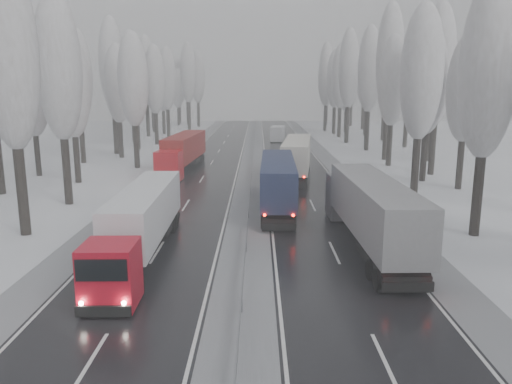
{
  "coord_description": "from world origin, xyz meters",
  "views": [
    {
      "loc": [
        0.72,
        -16.12,
        9.6
      ],
      "look_at": [
        0.59,
        19.0,
        2.2
      ],
      "focal_mm": 35.0,
      "sensor_mm": 36.0,
      "label": 1
    }
  ],
  "objects_px": {
    "truck_cream_box": "(297,155)",
    "box_truck_distant": "(278,133)",
    "truck_red_red": "(183,150)",
    "truck_red_white": "(142,219)",
    "truck_blue_box": "(277,179)",
    "truck_grey_tarp": "(369,207)"
  },
  "relations": [
    {
      "from": "truck_grey_tarp",
      "to": "truck_red_white",
      "type": "bearing_deg",
      "value": -173.52
    },
    {
      "from": "truck_grey_tarp",
      "to": "truck_red_white",
      "type": "distance_m",
      "value": 13.45
    },
    {
      "from": "truck_red_red",
      "to": "box_truck_distant",
      "type": "bearing_deg",
      "value": 73.73
    },
    {
      "from": "truck_grey_tarp",
      "to": "box_truck_distant",
      "type": "relative_size",
      "value": 2.26
    },
    {
      "from": "truck_cream_box",
      "to": "truck_red_white",
      "type": "bearing_deg",
      "value": -105.66
    },
    {
      "from": "truck_blue_box",
      "to": "box_truck_distant",
      "type": "distance_m",
      "value": 51.25
    },
    {
      "from": "truck_blue_box",
      "to": "truck_cream_box",
      "type": "distance_m",
      "value": 14.34
    },
    {
      "from": "truck_red_white",
      "to": "truck_blue_box",
      "type": "bearing_deg",
      "value": 55.11
    },
    {
      "from": "truck_blue_box",
      "to": "truck_cream_box",
      "type": "bearing_deg",
      "value": 80.61
    },
    {
      "from": "truck_cream_box",
      "to": "box_truck_distant",
      "type": "xyz_separation_m",
      "value": [
        -0.61,
        37.12,
        -1.07
      ]
    },
    {
      "from": "truck_cream_box",
      "to": "truck_red_white",
      "type": "relative_size",
      "value": 1.1
    },
    {
      "from": "truck_red_white",
      "to": "truck_red_red",
      "type": "height_order",
      "value": "truck_red_red"
    },
    {
      "from": "truck_red_white",
      "to": "truck_cream_box",
      "type": "bearing_deg",
      "value": 66.54
    },
    {
      "from": "truck_grey_tarp",
      "to": "truck_blue_box",
      "type": "height_order",
      "value": "truck_grey_tarp"
    },
    {
      "from": "truck_cream_box",
      "to": "truck_red_red",
      "type": "bearing_deg",
      "value": 170.36
    },
    {
      "from": "truck_red_red",
      "to": "truck_red_white",
      "type": "bearing_deg",
      "value": -81.94
    },
    {
      "from": "truck_blue_box",
      "to": "truck_red_red",
      "type": "xyz_separation_m",
      "value": [
        -10.27,
        17.91,
        0.05
      ]
    },
    {
      "from": "truck_cream_box",
      "to": "box_truck_distant",
      "type": "relative_size",
      "value": 2.21
    },
    {
      "from": "truck_blue_box",
      "to": "truck_red_white",
      "type": "distance_m",
      "value": 14.65
    },
    {
      "from": "truck_grey_tarp",
      "to": "box_truck_distant",
      "type": "distance_m",
      "value": 61.55
    },
    {
      "from": "box_truck_distant",
      "to": "truck_red_white",
      "type": "relative_size",
      "value": 0.5
    },
    {
      "from": "truck_grey_tarp",
      "to": "box_truck_distant",
      "type": "bearing_deg",
      "value": 91.26
    }
  ]
}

